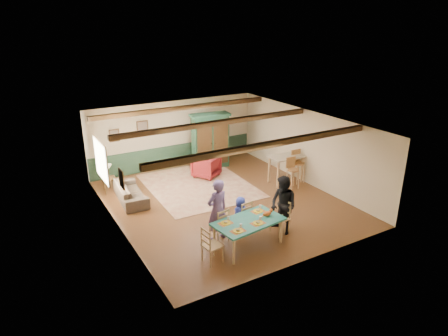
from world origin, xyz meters
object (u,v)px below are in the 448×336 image
person_man (217,210)px  dining_chair_end_right (280,218)px  dining_chair_far_left (219,224)px  dining_table (248,234)px  dining_chair_end_left (212,245)px  dining_chair_far_right (242,216)px  cat (267,213)px  counter_table (286,169)px  bar_stool_right (298,167)px  end_table (110,185)px  bar_stool_left (293,173)px  person_child (240,214)px  armoire (210,141)px  table_lamp (108,171)px  sofa (130,192)px  person_woman (283,205)px  armchair (206,166)px

person_man → dining_chair_end_right: bearing=152.7°
dining_chair_far_left → dining_table: bearing=119.1°
dining_table → dining_chair_end_left: (-1.16, -0.15, 0.10)m
dining_chair_far_right → cat: (0.26, -0.81, 0.37)m
counter_table → bar_stool_right: bar_stool_right is taller
bar_stool_right → end_table: bearing=158.3°
bar_stool_left → bar_stool_right: 0.61m
cat → bar_stool_right: bearing=31.9°
person_child → bar_stool_left: 3.62m
dining_chair_far_left → dining_chair_end_right: (1.66, -0.53, 0.00)m
dining_chair_end_left → armoire: (3.19, 6.06, 0.62)m
table_lamp → counter_table: counter_table is taller
person_man → counter_table: person_man is taller
dining_chair_far_left → armoire: armoire is taller
dining_chair_end_right → table_lamp: 6.28m
dining_chair_far_left → bar_stool_left: 4.42m
counter_table → person_man: bearing=-151.1°
cat → table_lamp: bearing=109.8°
dining_chair_far_right → sofa: size_ratio=0.48×
dining_chair_far_right → bar_stool_right: (3.73, 2.03, 0.13)m
sofa → counter_table: 5.63m
dining_chair_far_right → sofa: bearing=-66.8°
dining_chair_far_left → dining_chair_end_right: 1.74m
end_table → person_child: bearing=-60.9°
person_woman → sofa: person_woman is taller
end_table → person_man: bearing=-69.7°
dining_chair_far_right → armoire: size_ratio=0.44×
dining_chair_end_left → end_table: dining_chair_end_left is taller
dining_table → bar_stool_left: (3.53, 2.49, 0.18)m
person_child → sofa: 4.11m
dining_chair_far_left → table_lamp: 5.06m
dining_chair_far_right → bar_stool_left: bar_stool_left is taller
dining_chair_far_right → person_child: (-0.01, 0.08, 0.03)m
armoire → counter_table: 3.34m
armchair → armoire: bearing=-159.7°
person_woman → counter_table: bearing=133.1°
dining_chair_far_left → end_table: dining_chair_far_left is taller
dining_chair_far_right → dining_chair_end_right: size_ratio=1.00×
dining_table → counter_table: (3.64, 3.05, 0.14)m
end_table → bar_stool_right: bearing=-22.6°
table_lamp → bar_stool_right: (6.28, -2.61, -0.16)m
person_man → cat: size_ratio=4.79×
dining_chair_end_right → sofa: (-2.98, 4.23, -0.19)m
dining_chair_end_left → person_woman: person_woman is taller
cat → end_table: 6.16m
armoire → sofa: 4.22m
dining_table → armchair: 5.21m
dining_table → bar_stool_right: bar_stool_right is taller
armoire → sofa: size_ratio=1.11×
sofa → bar_stool_right: bearing=-100.9°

